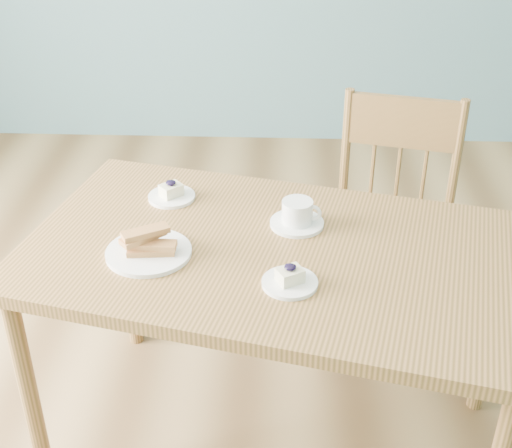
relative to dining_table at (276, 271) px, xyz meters
name	(u,v)px	position (x,y,z in m)	size (l,w,h in m)	color
room	(320,39)	(0.09, -0.12, 0.69)	(5.01, 5.01, 2.71)	#A47F4C
dining_table	(276,271)	(0.00, 0.00, 0.00)	(1.52, 1.08, 0.74)	#A16D3D
dining_chair	(390,231)	(0.40, 0.54, -0.19)	(0.50, 0.49, 0.93)	#A16D3D
cheesecake_plate_near	(290,280)	(0.04, -0.16, 0.09)	(0.14, 0.14, 0.06)	white
cheesecake_plate_far	(172,194)	(-0.32, 0.27, 0.09)	(0.14, 0.14, 0.06)	white
coffee_cup	(298,215)	(0.06, 0.13, 0.11)	(0.16, 0.16, 0.08)	white
biscotti_plate	(148,247)	(-0.34, -0.04, 0.10)	(0.23, 0.23, 0.08)	white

